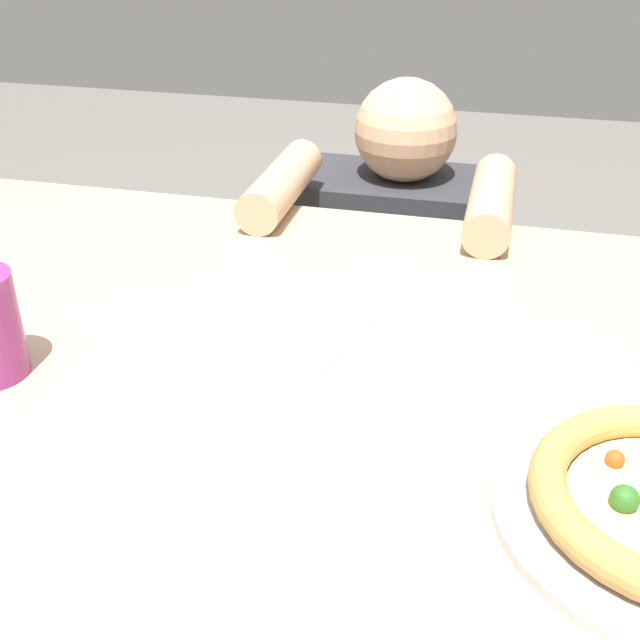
% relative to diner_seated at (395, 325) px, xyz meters
% --- Properties ---
extents(dining_table, '(1.36, 0.93, 0.75)m').
position_rel_diner_seated_xyz_m(dining_table, '(-0.04, -0.69, 0.23)').
color(dining_table, tan).
rests_on(dining_table, ground).
extents(paper_napkin, '(0.19, 0.18, 0.00)m').
position_rel_diner_seated_xyz_m(paper_napkin, '(-0.05, -0.63, 0.34)').
color(paper_napkin, white).
rests_on(paper_napkin, dining_table).
extents(diner_seated, '(0.41, 0.52, 0.92)m').
position_rel_diner_seated_xyz_m(diner_seated, '(0.00, 0.00, 0.00)').
color(diner_seated, '#333847').
rests_on(diner_seated, ground).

